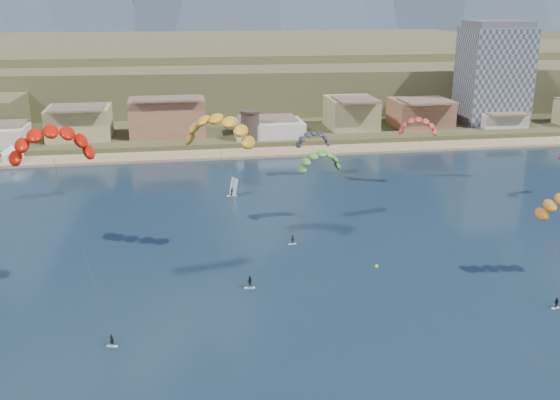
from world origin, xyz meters
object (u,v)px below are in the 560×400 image
object	(u,v)px
apartment_tower	(494,73)
watchtower	(250,125)
kitesurfer_green	(320,158)
kitesurfer_yellow	(218,125)
windsurfer	(233,190)
kitesurfer_red	(51,138)
buoy	(377,266)

from	to	relation	value
apartment_tower	watchtower	world-z (taller)	apartment_tower
apartment_tower	kitesurfer_green	distance (m)	110.53
kitesurfer_yellow	windsurfer	xyz separation A→B (m)	(4.98, 33.11, -20.88)
kitesurfer_red	kitesurfer_green	distance (m)	51.53
kitesurfer_red	buoy	xyz separation A→B (m)	(47.21, 5.30, -23.94)
watchtower	kitesurfer_yellow	world-z (taller)	kitesurfer_yellow
kitesurfer_red	buoy	bearing A→B (deg)	6.40
buoy	kitesurfer_red	bearing A→B (deg)	-173.60
kitesurfer_red	kitesurfer_yellow	bearing A→B (deg)	32.16
kitesurfer_yellow	kitesurfer_green	xyz separation A→B (m)	(19.44, 12.53, -9.25)
kitesurfer_yellow	windsurfer	world-z (taller)	kitesurfer_yellow
watchtower	kitesurfer_red	bearing A→B (deg)	-111.75
kitesurfer_green	windsurfer	xyz separation A→B (m)	(-14.46, 20.58, -11.63)
kitesurfer_green	buoy	world-z (taller)	kitesurfer_green
buoy	windsurfer	bearing A→B (deg)	114.45
kitesurfer_red	buoy	world-z (taller)	kitesurfer_red
apartment_tower	watchtower	bearing A→B (deg)	-170.07
kitesurfer_yellow	buoy	xyz separation A→B (m)	(24.21, -9.17, -22.03)
kitesurfer_yellow	apartment_tower	bearing A→B (deg)	44.70
watchtower	buoy	distance (m)	89.44
apartment_tower	kitesurfer_yellow	world-z (taller)	apartment_tower
buoy	apartment_tower	bearing A→B (deg)	55.61
watchtower	kitesurfer_red	world-z (taller)	kitesurfer_red
kitesurfer_red	windsurfer	size ratio (longest dim) A/B	7.14
kitesurfer_yellow	kitesurfer_red	bearing A→B (deg)	-147.84
watchtower	kitesurfer_red	xyz separation A→B (m)	(-37.50, -93.98, 17.68)
windsurfer	buoy	world-z (taller)	windsurfer
kitesurfer_green	kitesurfer_red	bearing A→B (deg)	-147.54
kitesurfer_yellow	buoy	bearing A→B (deg)	-20.74
apartment_tower	windsurfer	distance (m)	109.25
windsurfer	kitesurfer_red	bearing A→B (deg)	-120.46
watchtower	apartment_tower	bearing A→B (deg)	9.93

